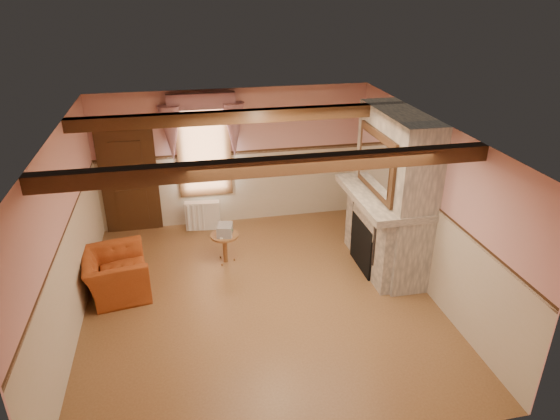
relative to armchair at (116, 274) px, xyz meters
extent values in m
cube|color=brown|center=(2.25, -0.64, -0.36)|extent=(5.50, 6.00, 0.01)
cube|color=silver|center=(2.25, -0.64, 2.44)|extent=(5.50, 6.00, 0.01)
cube|color=#D69794|center=(2.25, 2.36, 1.04)|extent=(5.50, 0.02, 2.80)
cube|color=#D69794|center=(2.25, -3.64, 1.04)|extent=(5.50, 0.02, 2.80)
cube|color=#D69794|center=(-0.50, -0.64, 1.04)|extent=(0.02, 6.00, 2.80)
cube|color=#D69794|center=(5.00, -0.64, 1.04)|extent=(0.02, 6.00, 2.80)
cube|color=black|center=(4.25, -0.04, 0.09)|extent=(0.20, 0.95, 0.90)
imported|color=#994219|center=(0.00, 0.00, 0.00)|extent=(1.13, 1.24, 0.72)
cylinder|color=brown|center=(1.83, 0.65, -0.09)|extent=(0.63, 0.63, 0.55)
cube|color=#B7AD8C|center=(1.84, 0.64, 0.29)|extent=(0.32, 0.37, 0.20)
cube|color=white|center=(1.52, 2.06, -0.06)|extent=(0.71, 0.25, 0.60)
imported|color=brown|center=(4.49, 0.16, 1.10)|extent=(0.33, 0.33, 0.08)
cube|color=black|center=(4.49, 0.77, 1.16)|extent=(0.14, 0.24, 0.20)
cylinder|color=#B88934|center=(4.49, 0.64, 1.20)|extent=(0.11, 0.11, 0.28)
cylinder|color=maroon|center=(4.49, -0.55, 1.14)|extent=(0.06, 0.06, 0.16)
cylinder|color=gold|center=(4.49, -0.61, 1.12)|extent=(0.06, 0.06, 0.12)
cube|color=gray|center=(4.67, -0.04, 1.04)|extent=(0.85, 2.00, 2.80)
cube|color=gray|center=(4.49, -0.04, 1.00)|extent=(1.05, 2.05, 0.12)
cube|color=silver|center=(4.31, -0.04, 1.61)|extent=(0.06, 1.44, 1.04)
cube|color=black|center=(0.15, 2.30, 0.69)|extent=(1.10, 0.10, 2.10)
cube|color=white|center=(1.65, 2.33, 1.29)|extent=(1.06, 0.08, 2.02)
cube|color=gray|center=(1.65, 2.24, 1.89)|extent=(1.30, 0.14, 1.40)
cube|color=black|center=(2.25, -1.84, 2.34)|extent=(5.50, 0.18, 0.20)
cube|color=black|center=(2.25, 0.56, 2.34)|extent=(5.50, 0.18, 0.20)
camera|label=1|loc=(1.20, -7.28, 4.35)|focal=32.00mm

